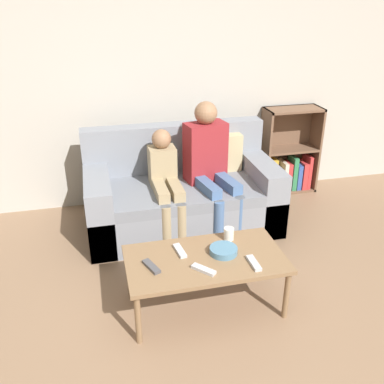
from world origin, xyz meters
The scene contains 12 objects.
wall_back centered at (0.00, 2.76, 1.30)m, with size 12.00×0.06×2.60m.
couch centered at (0.12, 2.09, 0.30)m, with size 1.74×0.89×0.91m.
bookshelf centered at (1.43, 2.60, 0.35)m, with size 0.61×0.28×0.94m.
coffee_table centered at (0.03, 0.90, 0.37)m, with size 1.09×0.58×0.40m.
person_adult centered at (0.36, 2.00, 0.69)m, with size 0.44×0.67×1.18m.
person_child centered at (-0.05, 1.95, 0.55)m, with size 0.24×0.62×0.96m.
cup_near centered at (0.25, 1.09, 0.45)m, with size 0.08×0.08×0.09m.
tv_remote_0 centered at (-0.35, 0.87, 0.41)m, with size 0.11×0.18×0.02m.
tv_remote_1 centered at (-0.03, 0.76, 0.41)m, with size 0.15×0.16×0.02m.
tv_remote_2 centered at (0.32, 0.75, 0.41)m, with size 0.05×0.17×0.02m.
tv_remote_3 centered at (-0.13, 1.01, 0.41)m, with size 0.07×0.17×0.02m.
snack_bowl centered at (0.16, 0.93, 0.43)m, with size 0.19×0.19×0.05m.
Camera 1 is at (-0.64, -1.45, 2.06)m, focal length 40.00 mm.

